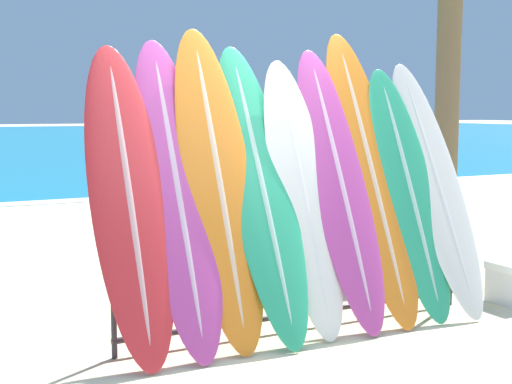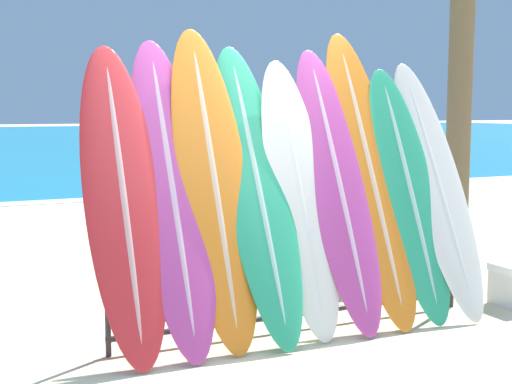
# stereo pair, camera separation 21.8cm
# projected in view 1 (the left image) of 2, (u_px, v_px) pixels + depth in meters

# --- Properties ---
(ground_plane) EXTENTS (160.00, 160.00, 0.00)m
(ground_plane) POSITION_uv_depth(u_px,v_px,m) (300.00, 355.00, 4.95)
(ground_plane) COLOR beige
(surfboard_rack) EXTENTS (3.03, 0.04, 0.96)m
(surfboard_rack) POSITION_uv_depth(u_px,v_px,m) (303.00, 263.00, 5.50)
(surfboard_rack) COLOR #28282D
(surfboard_rack) RESTS_ON ground_plane
(surfboard_slot_0) EXTENTS (0.54, 1.00, 2.17)m
(surfboard_slot_0) POSITION_uv_depth(u_px,v_px,m) (129.00, 200.00, 4.85)
(surfboard_slot_0) COLOR red
(surfboard_slot_0) RESTS_ON ground_plane
(surfboard_slot_1) EXTENTS (0.53, 1.06, 2.23)m
(surfboard_slot_1) POSITION_uv_depth(u_px,v_px,m) (177.00, 193.00, 5.02)
(surfboard_slot_1) COLOR #B23D8E
(surfboard_slot_1) RESTS_ON ground_plane
(surfboard_slot_2) EXTENTS (0.55, 1.02, 2.33)m
(surfboard_slot_2) POSITION_uv_depth(u_px,v_px,m) (218.00, 183.00, 5.17)
(surfboard_slot_2) COLOR orange
(surfboard_slot_2) RESTS_ON ground_plane
(surfboard_slot_3) EXTENTS (0.53, 1.15, 2.21)m
(surfboard_slot_3) POSITION_uv_depth(u_px,v_px,m) (261.00, 189.00, 5.32)
(surfboard_slot_3) COLOR #289E70
(surfboard_slot_3) RESTS_ON ground_plane
(surfboard_slot_4) EXTENTS (0.51, 0.91, 2.10)m
(surfboard_slot_4) POSITION_uv_depth(u_px,v_px,m) (303.00, 195.00, 5.45)
(surfboard_slot_4) COLOR silver
(surfboard_slot_4) RESTS_ON ground_plane
(surfboard_slot_5) EXTENTS (0.53, 1.08, 2.21)m
(surfboard_slot_5) POSITION_uv_depth(u_px,v_px,m) (340.00, 185.00, 5.62)
(surfboard_slot_5) COLOR #B23D8E
(surfboard_slot_5) RESTS_ON ground_plane
(surfboard_slot_6) EXTENTS (0.56, 1.13, 2.36)m
(surfboard_slot_6) POSITION_uv_depth(u_px,v_px,m) (371.00, 173.00, 5.80)
(surfboard_slot_6) COLOR orange
(surfboard_slot_6) RESTS_ON ground_plane
(surfboard_slot_7) EXTENTS (0.53, 0.97, 2.06)m
(surfboard_slot_7) POSITION_uv_depth(u_px,v_px,m) (409.00, 191.00, 5.90)
(surfboard_slot_7) COLOR #289E70
(surfboard_slot_7) RESTS_ON ground_plane
(surfboard_slot_8) EXTENTS (0.52, 1.12, 2.12)m
(surfboard_slot_8) POSITION_uv_depth(u_px,v_px,m) (436.00, 185.00, 6.05)
(surfboard_slot_8) COLOR silver
(surfboard_slot_8) RESTS_ON ground_plane
(person_near_water) EXTENTS (0.29, 0.28, 1.70)m
(person_near_water) POSITION_uv_depth(u_px,v_px,m) (217.00, 156.00, 11.90)
(person_near_water) COLOR tan
(person_near_water) RESTS_ON ground_plane
(person_mid_beach) EXTENTS (0.26, 0.27, 1.60)m
(person_mid_beach) POSITION_uv_depth(u_px,v_px,m) (342.00, 183.00, 7.96)
(person_mid_beach) COLOR #A87A5B
(person_mid_beach) RESTS_ON ground_plane
(person_far_left) EXTENTS (0.27, 0.28, 1.66)m
(person_far_left) POSITION_uv_depth(u_px,v_px,m) (303.00, 167.00, 9.75)
(person_far_left) COLOR #A87A5B
(person_far_left) RESTS_ON ground_plane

